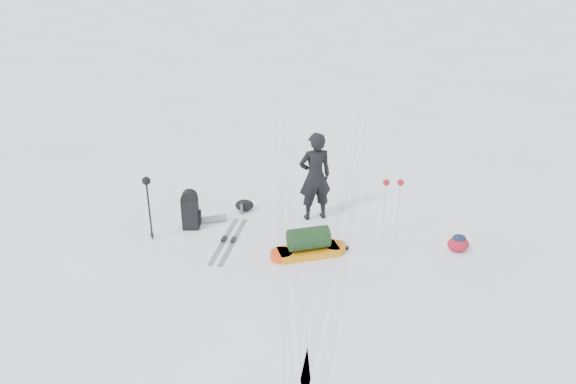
% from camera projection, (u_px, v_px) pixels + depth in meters
% --- Properties ---
extents(ground, '(200.00, 200.00, 0.00)m').
position_uv_depth(ground, '(287.00, 233.00, 11.41)').
color(ground, white).
rests_on(ground, ground).
extents(ski_tracks, '(3.38, 17.97, 0.01)m').
position_uv_depth(ski_tracks, '(316.00, 214.00, 12.19)').
color(ski_tracks, silver).
rests_on(ski_tracks, ground).
extents(skier, '(0.80, 0.65, 1.92)m').
position_uv_depth(skier, '(315.00, 176.00, 11.65)').
color(skier, black).
rests_on(skier, ground).
extents(pulk_sled, '(1.53, 0.84, 0.56)m').
position_uv_depth(pulk_sled, '(308.00, 245.00, 10.52)').
color(pulk_sled, orange).
rests_on(pulk_sled, ground).
extents(expedition_rucksack, '(0.86, 0.58, 0.85)m').
position_uv_depth(expedition_rucksack, '(193.00, 210.00, 11.47)').
color(expedition_rucksack, black).
rests_on(expedition_rucksack, ground).
extents(ski_poles_black, '(0.17, 0.17, 1.35)m').
position_uv_depth(ski_poles_black, '(147.00, 189.00, 10.72)').
color(ski_poles_black, black).
rests_on(ski_poles_black, ground).
extents(ski_poles_silver, '(0.40, 0.14, 1.26)m').
position_uv_depth(ski_poles_silver, '(393.00, 189.00, 10.82)').
color(ski_poles_silver, silver).
rests_on(ski_poles_silver, ground).
extents(touring_skis_grey, '(0.54, 1.94, 0.07)m').
position_uv_depth(touring_skis_grey, '(229.00, 241.00, 11.09)').
color(touring_skis_grey, gray).
rests_on(touring_skis_grey, ground).
extents(touring_skis_white, '(1.64, 1.27, 0.07)m').
position_uv_depth(touring_skis_white, '(341.00, 250.00, 10.74)').
color(touring_skis_white, white).
rests_on(touring_skis_white, ground).
extents(rope_coil, '(0.64, 0.64, 0.07)m').
position_uv_depth(rope_coil, '(315.00, 248.00, 10.79)').
color(rope_coil, '#509FC4').
rests_on(rope_coil, ground).
extents(small_daypack, '(0.49, 0.43, 0.35)m').
position_uv_depth(small_daypack, '(458.00, 243.00, 10.67)').
color(small_daypack, maroon).
rests_on(small_daypack, ground).
extents(thermos_pair, '(0.21, 0.23, 0.27)m').
position_uv_depth(thermos_pair, '(245.00, 207.00, 12.22)').
color(thermos_pair, '#575A5E').
rests_on(thermos_pair, ground).
extents(stuff_sack, '(0.48, 0.42, 0.25)m').
position_uv_depth(stuff_sack, '(244.00, 205.00, 12.32)').
color(stuff_sack, black).
rests_on(stuff_sack, ground).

